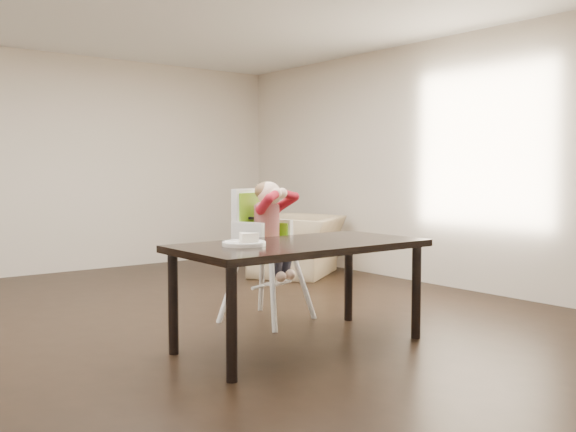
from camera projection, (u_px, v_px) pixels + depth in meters
name	position (u px, v px, depth m)	size (l,w,h in m)	color
ground	(205.00, 325.00, 5.23)	(7.00, 7.00, 0.00)	black
room_walls	(202.00, 96.00, 5.10)	(6.02, 7.02, 2.71)	beige
dining_table	(300.00, 253.00, 4.57)	(1.80, 0.90, 0.75)	black
high_chair	(264.00, 223.00, 5.36)	(0.61, 0.61, 1.17)	white
plate	(245.00, 241.00, 4.36)	(0.39, 0.39, 0.09)	white
armchair	(298.00, 236.00, 7.75)	(1.10, 0.71, 0.96)	tan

